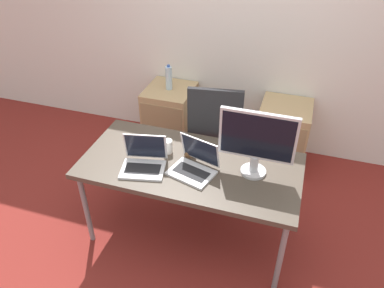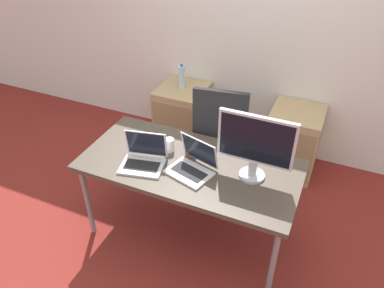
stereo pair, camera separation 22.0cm
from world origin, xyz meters
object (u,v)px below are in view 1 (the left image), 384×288
office_chair (215,147)px  coffee_cup_brown (190,150)px  laptop_left (144,162)px  cabinet_left (170,116)px  water_bottle (169,78)px  coffee_cup_white (168,146)px  cabinet_right (282,135)px  monitor (257,141)px  laptop_right (194,165)px

office_chair → coffee_cup_brown: office_chair is taller
laptop_left → cabinet_left: bearing=103.1°
water_bottle → coffee_cup_white: (0.40, -1.09, -0.01)m
cabinet_right → monitor: monitor is taller
cabinet_left → coffee_cup_white: size_ratio=6.19×
office_chair → water_bottle: (-0.63, 0.52, 0.36)m
cabinet_left → coffee_cup_brown: bearing=-62.0°
coffee_cup_white → laptop_right: bearing=-30.3°
laptop_left → coffee_cup_white: bearing=66.2°
cabinet_right → monitor: 1.32m
water_bottle → laptop_right: bearing=-62.1°
cabinet_right → coffee_cup_white: size_ratio=6.19×
laptop_right → laptop_left: bearing=-168.3°
office_chair → laptop_left: bearing=-112.4°
laptop_right → monitor: (0.40, 0.11, 0.22)m
coffee_cup_white → coffee_cup_brown: (0.17, 0.02, -0.01)m
laptop_left → coffee_cup_brown: 0.36m
monitor → coffee_cup_brown: monitor is taller
laptop_left → coffee_cup_brown: laptop_left is taller
office_chair → laptop_left: 0.93m
cabinet_left → cabinet_right: (1.19, 0.00, 0.00)m
laptop_left → coffee_cup_brown: bearing=42.1°
monitor → water_bottle: bearing=133.1°
coffee_cup_white → cabinet_right: bearing=54.3°
cabinet_left → laptop_left: size_ratio=1.89×
cabinet_left → coffee_cup_brown: size_ratio=6.93×
cabinet_right → laptop_left: size_ratio=1.89×
water_bottle → monitor: size_ratio=0.50×
laptop_left → monitor: 0.81m
cabinet_left → cabinet_right: size_ratio=1.00×
cabinet_left → water_bottle: (0.00, 0.00, 0.45)m
cabinet_right → coffee_cup_brown: coffee_cup_brown is taller
laptop_right → monitor: bearing=15.0°
office_chair → cabinet_right: bearing=43.0°
cabinet_right → laptop_left: laptop_left is taller
cabinet_right → coffee_cup_brown: (-0.62, -1.07, 0.44)m
laptop_right → coffee_cup_white: size_ratio=3.35×
coffee_cup_white → cabinet_left: bearing=110.3°
laptop_left → water_bottle: bearing=103.0°
monitor → coffee_cup_white: monitor is taller
cabinet_left → monitor: size_ratio=1.27×
office_chair → cabinet_left: office_chair is taller
laptop_right → water_bottle: bearing=117.9°
water_bottle → coffee_cup_white: 1.16m
laptop_left → coffee_cup_white: 0.24m
laptop_left → monitor: size_ratio=0.67×
office_chair → water_bottle: bearing=140.6°
laptop_right → monitor: 0.47m
office_chair → laptop_right: size_ratio=3.09×
laptop_left → office_chair: bearing=67.6°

